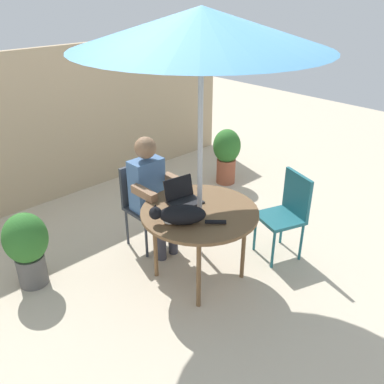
% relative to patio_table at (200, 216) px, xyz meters
% --- Properties ---
extents(ground_plane, '(14.00, 14.00, 0.00)m').
position_rel_patio_table_xyz_m(ground_plane, '(0.00, 0.00, -0.68)').
color(ground_plane, beige).
extents(fence_back, '(5.43, 0.08, 1.91)m').
position_rel_patio_table_xyz_m(fence_back, '(0.00, 2.51, 0.27)').
color(fence_back, tan).
rests_on(fence_back, ground).
extents(patio_table, '(1.07, 1.07, 0.74)m').
position_rel_patio_table_xyz_m(patio_table, '(0.00, 0.00, 0.00)').
color(patio_table, brown).
rests_on(patio_table, ground).
extents(patio_umbrella, '(2.00, 2.00, 2.44)m').
position_rel_patio_table_xyz_m(patio_umbrella, '(0.00, 0.00, 1.60)').
color(patio_umbrella, '#B7B7BC').
rests_on(patio_umbrella, ground).
extents(chair_occupied, '(0.40, 0.40, 0.90)m').
position_rel_patio_table_xyz_m(chair_occupied, '(0.00, 0.86, -0.15)').
color(chair_occupied, '#33383F').
rests_on(chair_occupied, ground).
extents(chair_empty, '(0.51, 0.51, 0.90)m').
position_rel_patio_table_xyz_m(chair_empty, '(0.93, -0.33, -0.15)').
color(chair_empty, '#1E606B').
rests_on(chair_empty, ground).
extents(person_seated, '(0.48, 0.48, 1.24)m').
position_rel_patio_table_xyz_m(person_seated, '(0.00, 0.70, 0.02)').
color(person_seated, '#4C72A5').
rests_on(person_seated, ground).
extents(laptop, '(0.33, 0.29, 0.21)m').
position_rel_patio_table_xyz_m(laptop, '(0.01, 0.25, 0.12)').
color(laptop, black).
rests_on(laptop, patio_table).
extents(cat, '(0.50, 0.49, 0.17)m').
position_rel_patio_table_xyz_m(cat, '(-0.28, -0.04, 0.14)').
color(cat, black).
rests_on(cat, patio_table).
extents(potted_plant_near_fence, '(0.38, 0.38, 0.79)m').
position_rel_patio_table_xyz_m(potted_plant_near_fence, '(1.77, 1.27, -0.23)').
color(potted_plant_near_fence, '#9E5138').
rests_on(potted_plant_near_fence, ground).
extents(potted_plant_by_chair, '(0.40, 0.40, 0.75)m').
position_rel_patio_table_xyz_m(potted_plant_by_chair, '(-1.22, 1.02, -0.25)').
color(potted_plant_by_chair, '#595654').
rests_on(potted_plant_by_chair, ground).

